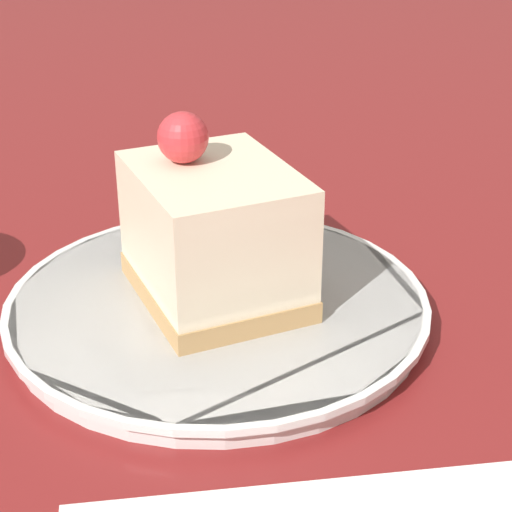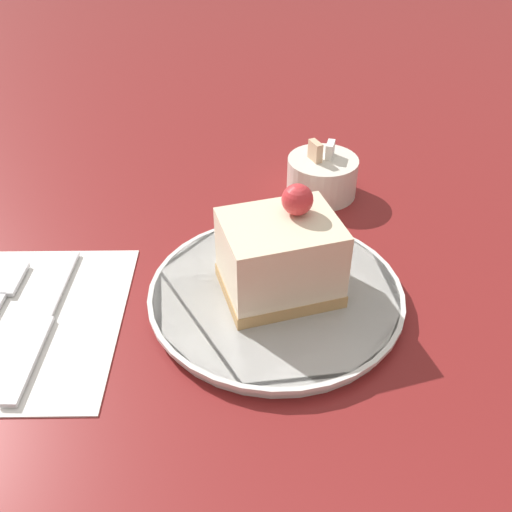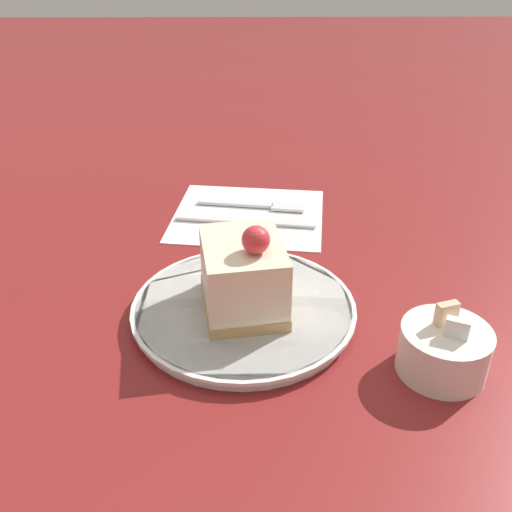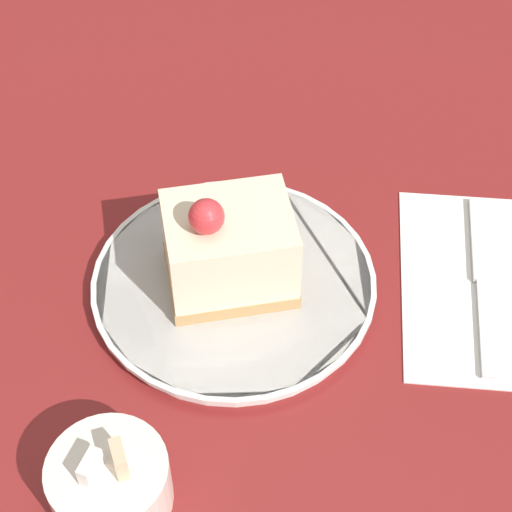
{
  "view_description": "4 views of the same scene",
  "coord_description": "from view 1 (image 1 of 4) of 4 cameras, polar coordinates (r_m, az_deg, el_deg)",
  "views": [
    {
      "loc": [
        -0.37,
        0.1,
        0.24
      ],
      "look_at": [
        0.01,
        -0.0,
        0.04
      ],
      "focal_mm": 60.0,
      "sensor_mm": 36.0,
      "label": 1
    },
    {
      "loc": [
        -0.05,
        -0.37,
        0.35
      ],
      "look_at": [
        0.01,
        0.03,
        0.04
      ],
      "focal_mm": 40.0,
      "sensor_mm": 36.0,
      "label": 2
    },
    {
      "loc": [
        0.5,
        0.02,
        0.36
      ],
      "look_at": [
        0.02,
        0.03,
        0.07
      ],
      "focal_mm": 40.0,
      "sensor_mm": 36.0,
      "label": 3
    },
    {
      "loc": [
        0.02,
        0.45,
        0.55
      ],
      "look_at": [
        0.01,
        0.03,
        0.06
      ],
      "focal_mm": 60.0,
      "sensor_mm": 36.0,
      "label": 4
    }
  ],
  "objects": [
    {
      "name": "plate",
      "position": [
        0.47,
        -2.57,
        -3.39
      ],
      "size": [
        0.23,
        0.23,
        0.01
      ],
      "color": "silver",
      "rests_on": "ground_plane"
    },
    {
      "name": "cake_slice",
      "position": [
        0.45,
        -2.82,
        1.61
      ],
      "size": [
        0.11,
        0.09,
        0.1
      ],
      "rotation": [
        0.0,
        0.0,
        0.15
      ],
      "color": "#AD8451",
      "rests_on": "plate"
    },
    {
      "name": "ground_plane",
      "position": [
        0.46,
        -0.17,
        -5.42
      ],
      "size": [
        4.0,
        4.0,
        0.0
      ],
      "primitive_type": "plane",
      "color": "maroon"
    }
  ]
}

